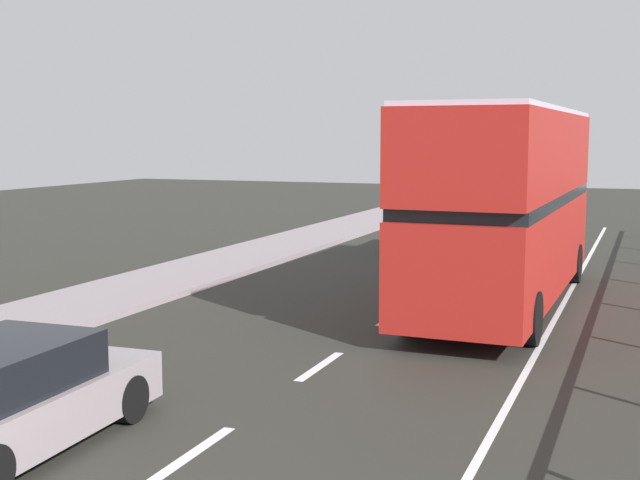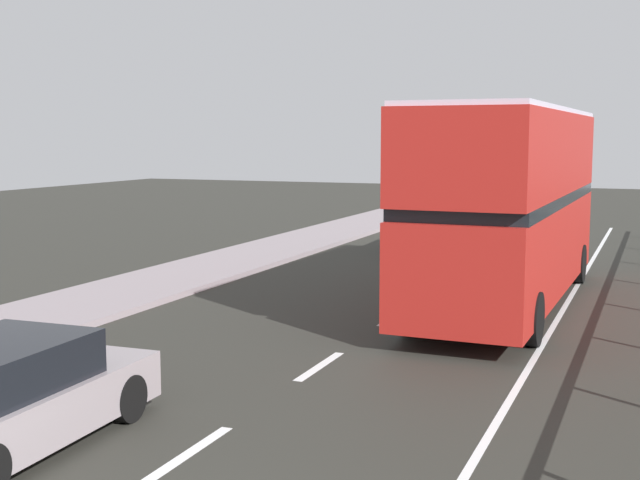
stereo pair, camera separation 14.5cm
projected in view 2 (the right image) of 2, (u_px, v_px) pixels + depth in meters
lane_paint_markings at (451, 366)px, 14.02m from camera, size 3.37×46.00×0.01m
double_decker_bus_red at (509, 201)px, 18.79m from camera, size 2.73×10.32×4.39m
hatchback_car_near at (4, 398)px, 10.21m from camera, size 1.94×4.14×1.36m
sedan_car_ahead at (435, 230)px, 28.15m from camera, size 1.89×4.51×1.41m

